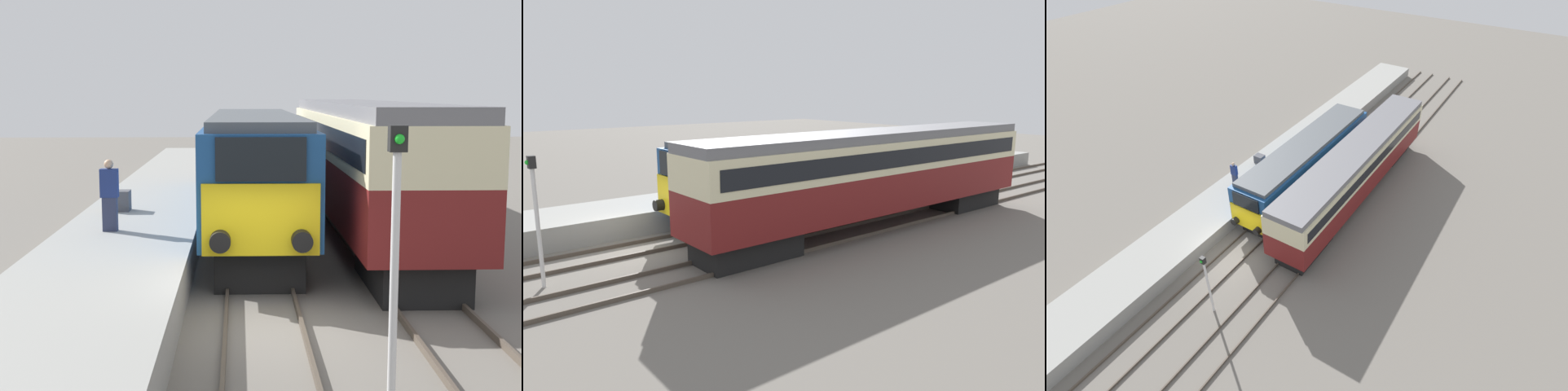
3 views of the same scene
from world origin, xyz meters
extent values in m
plane|color=slate|center=(0.00, 0.00, 0.00)|extent=(120.00, 120.00, 0.00)
cube|color=gray|center=(-3.30, 8.00, 0.47)|extent=(3.50, 50.00, 0.94)
cube|color=#4C4238|center=(-0.72, 5.00, 0.07)|extent=(0.07, 60.00, 0.14)
cube|color=#4C4238|center=(0.72, 5.00, 0.07)|extent=(0.07, 60.00, 0.14)
cube|color=#4C4238|center=(2.68, 5.00, 0.07)|extent=(0.07, 60.00, 0.14)
cube|color=#4C4238|center=(4.12, 5.00, 0.07)|extent=(0.07, 60.00, 0.14)
cube|color=black|center=(0.00, 4.33, 0.50)|extent=(2.03, 4.00, 1.00)
cube|color=black|center=(0.00, 12.75, 0.50)|extent=(2.03, 4.00, 1.00)
cube|color=navy|center=(0.00, 8.54, 2.27)|extent=(2.70, 13.41, 2.54)
cube|color=yellow|center=(0.00, 1.79, 1.76)|extent=(2.48, 0.10, 1.53)
cube|color=black|center=(0.00, 1.79, 3.04)|extent=(1.89, 0.10, 0.92)
cube|color=#4C5156|center=(0.00, 8.54, 3.66)|extent=(2.38, 12.88, 0.24)
cylinder|color=black|center=(-0.85, 1.58, 1.35)|extent=(0.44, 0.35, 0.44)
cylinder|color=black|center=(0.85, 1.58, 1.35)|extent=(0.44, 0.35, 0.44)
cube|color=black|center=(3.40, 2.83, 0.47)|extent=(1.89, 3.60, 0.95)
cube|color=black|center=(3.40, 16.05, 0.47)|extent=(1.89, 3.60, 0.95)
cube|color=maroon|center=(3.40, 9.44, 1.74)|extent=(2.70, 17.62, 1.58)
cube|color=beige|center=(3.40, 9.44, 3.15)|extent=(2.71, 17.62, 1.24)
cube|color=black|center=(3.40, 9.44, 3.15)|extent=(2.75, 16.91, 0.68)
cube|color=slate|center=(3.40, 9.44, 3.95)|extent=(2.48, 17.62, 0.36)
cube|color=#2D334C|center=(-3.70, 4.98, 1.37)|extent=(0.36, 0.24, 0.86)
cube|color=navy|center=(-3.70, 4.98, 2.16)|extent=(0.44, 0.26, 0.72)
sphere|color=tan|center=(-3.70, 4.98, 2.63)|extent=(0.23, 0.23, 0.23)
cylinder|color=silver|center=(1.70, -3.37, 1.80)|extent=(0.12, 0.12, 3.60)
cube|color=black|center=(1.70, -3.37, 3.78)|extent=(0.24, 0.20, 0.36)
sphere|color=green|center=(1.70, -3.48, 3.78)|extent=(0.14, 0.14, 0.14)
cube|color=#4C4C51|center=(-4.03, 8.18, 1.24)|extent=(0.70, 0.56, 0.60)
camera|label=1|loc=(-0.46, -13.15, 4.39)|focal=50.00mm
camera|label=2|loc=(17.37, -6.70, 5.82)|focal=35.00mm
camera|label=3|loc=(12.85, -11.95, 17.78)|focal=28.00mm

